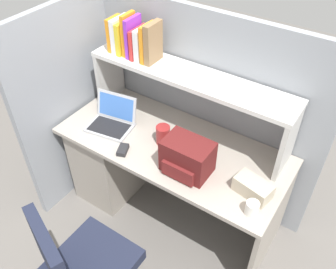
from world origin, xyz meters
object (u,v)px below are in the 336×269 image
paper_cup (252,208)px  tissue_box (253,188)px  computer_mouse (123,150)px  backpack (187,157)px  laptop (112,120)px  snack_canister (163,135)px

paper_cup → tissue_box: tissue_box is taller
computer_mouse → tissue_box: bearing=-12.3°
paper_cup → backpack: bearing=170.2°
laptop → computer_mouse: (0.24, -0.18, -0.03)m
computer_mouse → paper_cup: bearing=-21.2°
computer_mouse → tissue_box: 0.87m
tissue_box → snack_canister: bearing=-175.0°
computer_mouse → snack_canister: (0.17, 0.23, 0.05)m
backpack → tissue_box: backpack is taller
laptop → snack_canister: 0.41m
backpack → paper_cup: 0.49m
computer_mouse → snack_canister: 0.29m
laptop → tissue_box: (1.10, -0.03, -0.00)m
backpack → computer_mouse: size_ratio=2.88×
laptop → snack_canister: laptop is taller
computer_mouse → tissue_box: size_ratio=0.47×
laptop → paper_cup: laptop is taller
backpack → laptop: bearing=173.1°
laptop → backpack: size_ratio=1.17×
paper_cup → tissue_box: bearing=112.3°
laptop → computer_mouse: bearing=-36.6°
tissue_box → backpack: bearing=-161.3°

